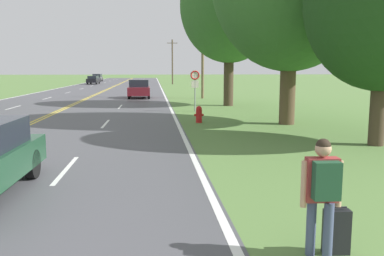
% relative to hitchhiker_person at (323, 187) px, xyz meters
% --- Properties ---
extents(hitchhiker_person, '(0.57, 0.42, 1.68)m').
position_rel_hitchhiker_person_xyz_m(hitchhiker_person, '(0.00, 0.00, 0.00)').
color(hitchhiker_person, '#475175').
rests_on(hitchhiker_person, ground).
extents(suitcase, '(0.38, 0.18, 0.69)m').
position_rel_hitchhiker_person_xyz_m(suitcase, '(0.29, 0.12, -0.70)').
color(suitcase, black).
rests_on(suitcase, ground).
extents(fire_hydrant, '(0.46, 0.30, 0.82)m').
position_rel_hitchhiker_person_xyz_m(fire_hydrant, '(-0.03, 14.52, -0.61)').
color(fire_hydrant, red).
rests_on(fire_hydrant, ground).
extents(traffic_sign, '(0.60, 0.10, 2.54)m').
position_rel_hitchhiker_person_xyz_m(traffic_sign, '(0.32, 19.73, 0.89)').
color(traffic_sign, gray).
rests_on(traffic_sign, ground).
extents(utility_pole_midground, '(1.80, 0.24, 9.70)m').
position_rel_hitchhiker_person_xyz_m(utility_pole_midground, '(2.18, 31.12, 3.98)').
color(utility_pole_midground, brown).
rests_on(utility_pole_midground, ground).
extents(utility_pole_far, '(1.80, 0.24, 7.64)m').
position_rel_hitchhiker_person_xyz_m(utility_pole_far, '(1.18, 65.91, 2.95)').
color(utility_pole_far, brown).
rests_on(utility_pole_far, ground).
extents(tree_behind_sign, '(6.91, 6.91, 10.97)m').
position_rel_hitchhiker_person_xyz_m(tree_behind_sign, '(3.13, 23.63, 5.95)').
color(tree_behind_sign, '#473828').
rests_on(tree_behind_sign, ground).
extents(car_maroon_sedan_approaching, '(1.97, 4.07, 1.67)m').
position_rel_hitchhiker_person_xyz_m(car_maroon_sedan_approaching, '(-3.50, 32.00, -0.18)').
color(car_maroon_sedan_approaching, black).
rests_on(car_maroon_sedan_approaching, ground).
extents(car_black_sedan_mid_near, '(1.88, 4.90, 1.45)m').
position_rel_hitchhiker_person_xyz_m(car_black_sedan_mid_near, '(-12.62, 67.87, -0.26)').
color(car_black_sedan_mid_near, black).
rests_on(car_black_sedan_mid_near, ground).
extents(car_dark_grey_hatchback_mid_far, '(1.95, 3.84, 1.60)m').
position_rel_hitchhiker_person_xyz_m(car_dark_grey_hatchback_mid_far, '(-14.04, 83.90, -0.17)').
color(car_dark_grey_hatchback_mid_far, black).
rests_on(car_dark_grey_hatchback_mid_far, ground).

